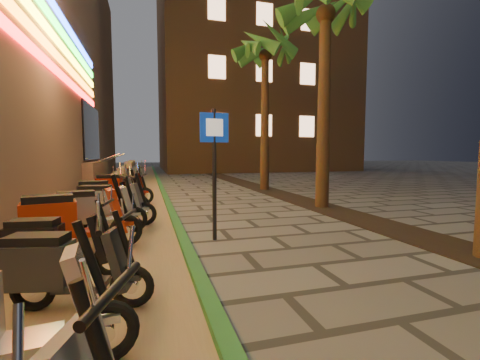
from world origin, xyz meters
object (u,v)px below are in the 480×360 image
object	(u,v)px
scooter_10	(108,203)
pedestrian_sign	(214,156)
scooter_8	(69,221)
scooter_13	(118,188)
scooter_11	(106,197)
scooter_7	(54,245)
scooter_9	(91,211)
scooter_12	(105,195)
scooter_6	(62,268)

from	to	relation	value
scooter_10	pedestrian_sign	bearing A→B (deg)	-29.81
scooter_8	scooter_13	size ratio (longest dim) A/B	1.03
scooter_11	scooter_13	distance (m)	2.09
scooter_7	scooter_9	distance (m)	2.17
scooter_7	scooter_12	bearing A→B (deg)	97.62
scooter_9	scooter_13	bearing A→B (deg)	74.29
scooter_11	scooter_12	distance (m)	1.00
scooter_11	scooter_6	bearing A→B (deg)	-87.45
scooter_11	pedestrian_sign	bearing A→B (deg)	-51.68
scooter_11	scooter_12	size ratio (longest dim) A/B	1.18
scooter_9	pedestrian_sign	bearing A→B (deg)	-33.88
scooter_8	scooter_10	size ratio (longest dim) A/B	1.07
scooter_8	scooter_10	distance (m)	2.07
scooter_7	scooter_13	size ratio (longest dim) A/B	0.84
scooter_8	scooter_13	xyz separation A→B (m)	(0.31, 5.24, -0.02)
scooter_8	scooter_12	xyz separation A→B (m)	(0.04, 4.14, -0.11)
scooter_8	scooter_9	distance (m)	1.09
scooter_13	scooter_6	bearing A→B (deg)	-78.16
scooter_9	scooter_10	world-z (taller)	scooter_9
scooter_7	scooter_13	world-z (taller)	scooter_13
scooter_8	scooter_11	bearing A→B (deg)	72.98
scooter_8	scooter_12	distance (m)	4.14
scooter_6	scooter_8	xyz separation A→B (m)	(-0.35, 2.03, 0.10)
scooter_6	scooter_7	size ratio (longest dim) A/B	1.00
scooter_8	scooter_11	distance (m)	3.16
scooter_12	scooter_13	world-z (taller)	scooter_13
scooter_13	scooter_11	bearing A→B (deg)	-82.13
scooter_6	scooter_12	xyz separation A→B (m)	(-0.31, 6.18, -0.01)
scooter_6	scooter_13	xyz separation A→B (m)	(-0.04, 7.27, 0.09)
scooter_10	scooter_9	bearing A→B (deg)	-90.32
scooter_8	scooter_13	bearing A→B (deg)	72.80
scooter_11	scooter_7	bearing A→B (deg)	-91.18
pedestrian_sign	scooter_6	xyz separation A→B (m)	(-2.08, -2.27, -1.14)
scooter_13	scooter_8	bearing A→B (deg)	-81.87
scooter_8	scooter_13	world-z (taller)	scooter_8
scooter_6	scooter_12	size ratio (longest dim) A/B	1.02
scooter_7	scooter_11	world-z (taller)	scooter_11
scooter_6	scooter_11	size ratio (longest dim) A/B	0.86
scooter_12	scooter_13	xyz separation A→B (m)	(0.27, 1.10, 0.09)
scooter_7	scooter_8	size ratio (longest dim) A/B	0.82
scooter_12	scooter_6	bearing A→B (deg)	-75.68
scooter_6	scooter_11	bearing A→B (deg)	103.90
scooter_12	scooter_13	size ratio (longest dim) A/B	0.83
scooter_7	scooter_11	size ratio (longest dim) A/B	0.86
pedestrian_sign	scooter_13	distance (m)	5.54
pedestrian_sign	scooter_10	size ratio (longest dim) A/B	1.44
scooter_6	scooter_12	world-z (taller)	scooter_6
pedestrian_sign	scooter_8	size ratio (longest dim) A/B	1.35
scooter_13	scooter_12	bearing A→B (deg)	-92.12
scooter_9	scooter_11	bearing A→B (deg)	75.89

